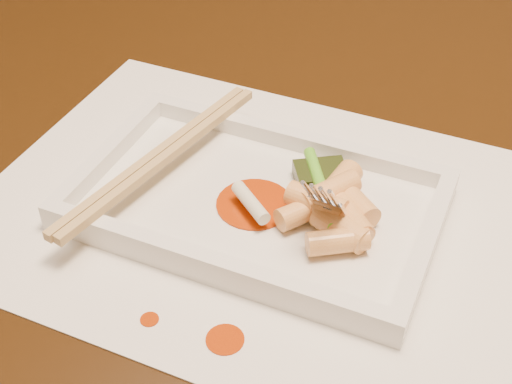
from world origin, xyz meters
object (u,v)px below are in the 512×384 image
at_px(table, 278,210).
at_px(chopstick_a, 155,156).
at_px(fork, 366,129).
at_px(placemat, 256,211).
at_px(plate_base, 256,207).

height_order(table, chopstick_a, chopstick_a).
relative_size(table, fork, 10.00).
bearing_deg(fork, placemat, -165.58).
relative_size(plate_base, chopstick_a, 1.21).
distance_m(placemat, chopstick_a, 0.09).
height_order(table, placemat, placemat).
bearing_deg(fork, chopstick_a, -173.25).
height_order(plate_base, fork, fork).
distance_m(plate_base, chopstick_a, 0.08).
bearing_deg(plate_base, placemat, -90.00).
distance_m(table, fork, 0.23).
relative_size(placemat, fork, 2.86).
distance_m(plate_base, fork, 0.11).
height_order(plate_base, chopstick_a, chopstick_a).
xyz_separation_m(table, chopstick_a, (-0.05, -0.11, 0.13)).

